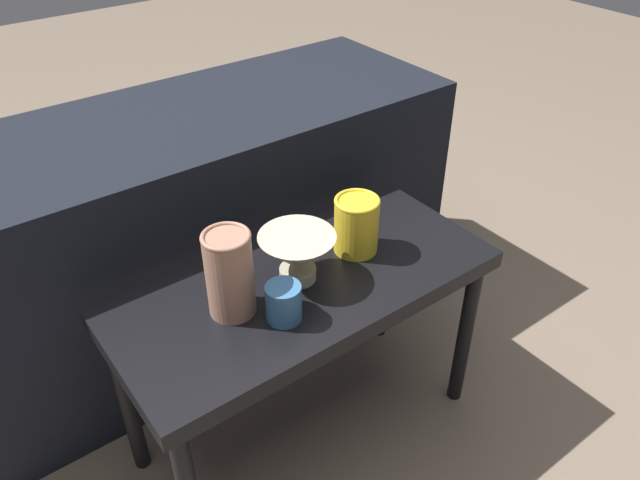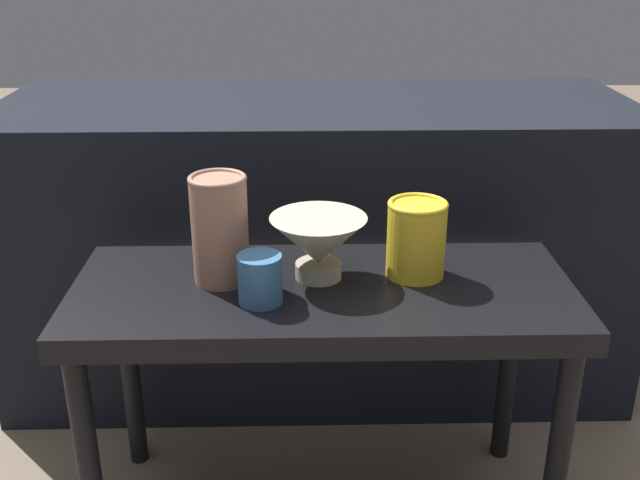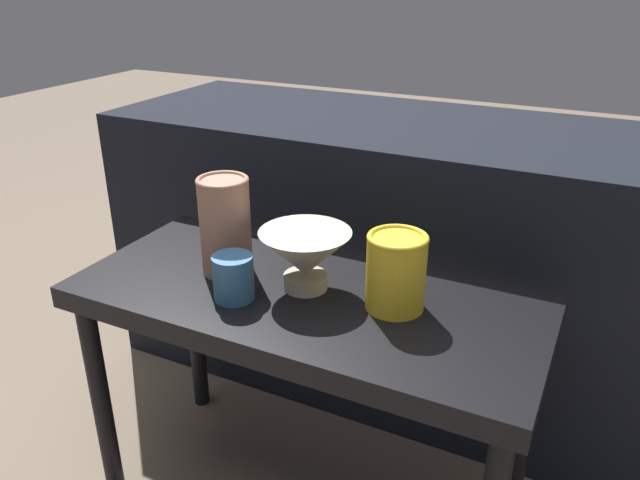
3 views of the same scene
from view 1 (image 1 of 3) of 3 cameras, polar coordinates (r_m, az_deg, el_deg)
The scene contains 7 objects.
ground_plane at distance 1.64m, azimuth -1.22°, elevation -16.69°, with size 8.00×8.00×0.00m, color #6B5B4C.
table at distance 1.33m, azimuth -1.44°, elevation -5.57°, with size 0.82×0.37×0.48m.
couch_backdrop at distance 1.74m, azimuth -11.07°, elevation 1.06°, with size 1.39×0.50×0.66m.
bowl at distance 1.26m, azimuth -2.09°, elevation -1.28°, with size 0.16×0.16×0.11m.
vase_textured_left at distance 1.18m, azimuth -8.28°, elevation -2.99°, with size 0.09×0.09×0.18m.
vase_colorful_right at distance 1.34m, azimuth 3.34°, elevation 1.48°, with size 0.10×0.10×0.13m.
cup at distance 1.18m, azimuth -3.34°, elevation -5.74°, with size 0.07×0.07×0.08m.
Camera 1 is at (-0.57, -0.82, 1.29)m, focal length 35.00 mm.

